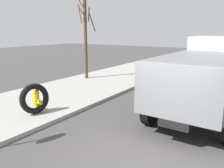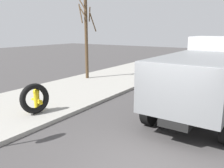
{
  "view_description": "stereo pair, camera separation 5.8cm",
  "coord_description": "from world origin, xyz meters",
  "px_view_note": "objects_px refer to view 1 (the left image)",
  "views": [
    {
      "loc": [
        -4.87,
        -2.04,
        3.29
      ],
      "look_at": [
        2.24,
        2.62,
        1.32
      ],
      "focal_mm": 37.31,
      "sensor_mm": 36.0,
      "label": 1
    },
    {
      "loc": [
        -4.84,
        -2.09,
        3.29
      ],
      "look_at": [
        2.24,
        2.62,
        1.32
      ],
      "focal_mm": 37.31,
      "sensor_mm": 36.0,
      "label": 2
    }
  ],
  "objects_px": {
    "dump_truck_gray": "(207,73)",
    "bare_tree": "(85,36)",
    "loose_tire": "(35,99)",
    "fire_hydrant": "(37,99)"
  },
  "relations": [
    {
      "from": "bare_tree",
      "to": "fire_hydrant",
      "type": "bearing_deg",
      "value": -157.46
    },
    {
      "from": "fire_hydrant",
      "to": "dump_truck_gray",
      "type": "bearing_deg",
      "value": -53.22
    },
    {
      "from": "dump_truck_gray",
      "to": "bare_tree",
      "type": "distance_m",
      "value": 8.39
    },
    {
      "from": "fire_hydrant",
      "to": "dump_truck_gray",
      "type": "xyz_separation_m",
      "value": [
        4.06,
        -5.43,
        0.97
      ]
    },
    {
      "from": "loose_tire",
      "to": "dump_truck_gray",
      "type": "distance_m",
      "value": 6.85
    },
    {
      "from": "fire_hydrant",
      "to": "loose_tire",
      "type": "distance_m",
      "value": 0.26
    },
    {
      "from": "fire_hydrant",
      "to": "bare_tree",
      "type": "xyz_separation_m",
      "value": [
        6.2,
        2.57,
        2.29
      ]
    },
    {
      "from": "fire_hydrant",
      "to": "loose_tire",
      "type": "height_order",
      "value": "loose_tire"
    },
    {
      "from": "dump_truck_gray",
      "to": "loose_tire",
      "type": "bearing_deg",
      "value": 128.78
    },
    {
      "from": "fire_hydrant",
      "to": "dump_truck_gray",
      "type": "relative_size",
      "value": 0.13
    }
  ]
}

